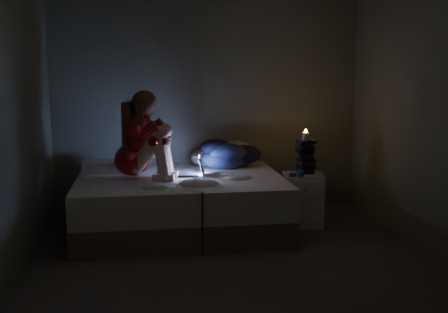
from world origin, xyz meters
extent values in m
cube|color=#4E4744|center=(0.00, 0.00, -0.01)|extent=(3.60, 3.80, 0.02)
cube|color=#5E6058|center=(0.00, 1.91, 1.30)|extent=(3.60, 0.02, 2.60)
cube|color=#5E6058|center=(0.00, -1.91, 1.30)|extent=(3.60, 0.02, 2.60)
cube|color=#5E6058|center=(-1.81, 0.00, 1.30)|extent=(0.02, 3.80, 2.60)
cube|color=#5E6058|center=(1.81, 0.00, 1.30)|extent=(0.02, 3.80, 2.60)
cube|color=silver|center=(-1.19, 1.44, 0.65)|extent=(0.45, 0.32, 0.13)
cube|color=silver|center=(0.93, 1.10, 0.28)|extent=(0.49, 0.45, 0.57)
cylinder|color=beige|center=(0.97, 1.16, 0.97)|extent=(0.07, 0.07, 0.08)
cube|color=black|center=(0.81, 1.02, 0.57)|extent=(0.10, 0.15, 0.01)
sphere|color=#174C8F|center=(0.89, 0.95, 0.61)|extent=(0.08, 0.08, 0.08)
camera|label=1|loc=(-0.79, -4.43, 1.71)|focal=43.38mm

